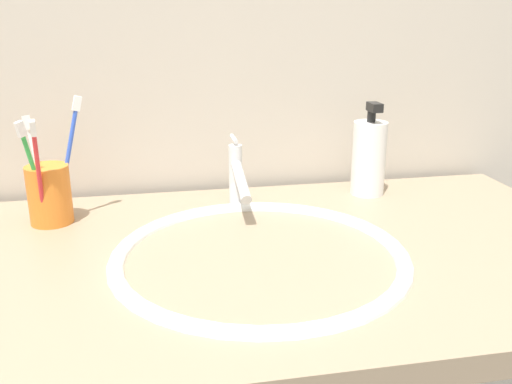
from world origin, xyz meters
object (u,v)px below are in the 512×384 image
(toothbrush_green, at_px, (33,167))
(toothbrush_white, at_px, (36,160))
(soap_dispenser, at_px, (369,157))
(faucet, at_px, (237,176))
(toothbrush_blue, at_px, (69,150))
(toothbrush_red, at_px, (38,168))
(toothbrush_cup, at_px, (49,195))

(toothbrush_green, distance_m, toothbrush_white, 0.05)
(soap_dispenser, bearing_deg, faucet, -170.69)
(soap_dispenser, bearing_deg, toothbrush_green, -173.34)
(soap_dispenser, bearing_deg, toothbrush_blue, -176.92)
(faucet, relative_size, toothbrush_green, 0.89)
(toothbrush_red, bearing_deg, faucet, 8.27)
(toothbrush_cup, height_order, toothbrush_blue, toothbrush_blue)
(toothbrush_red, relative_size, toothbrush_blue, 0.89)
(toothbrush_cup, xyz_separation_m, toothbrush_white, (-0.02, 0.02, 0.05))
(faucet, bearing_deg, toothbrush_cup, -179.43)
(toothbrush_green, distance_m, soap_dispenser, 0.60)
(toothbrush_cup, height_order, soap_dispenser, soap_dispenser)
(faucet, relative_size, toothbrush_blue, 0.77)
(faucet, xyz_separation_m, toothbrush_red, (-0.32, -0.05, 0.05))
(toothbrush_blue, height_order, soap_dispenser, toothbrush_blue)
(faucet, distance_m, toothbrush_red, 0.33)
(toothbrush_green, bearing_deg, toothbrush_cup, 56.62)
(toothbrush_green, relative_size, toothbrush_white, 1.02)
(faucet, relative_size, toothbrush_red, 0.86)
(toothbrush_cup, distance_m, toothbrush_green, 0.06)
(toothbrush_cup, distance_m, toothbrush_white, 0.06)
(toothbrush_blue, relative_size, toothbrush_white, 1.18)
(faucet, distance_m, toothbrush_green, 0.34)
(faucet, distance_m, toothbrush_cup, 0.32)
(toothbrush_green, bearing_deg, toothbrush_red, -60.13)
(faucet, bearing_deg, toothbrush_red, -171.73)
(faucet, xyz_separation_m, soap_dispenser, (0.26, 0.04, 0.01))
(toothbrush_cup, relative_size, soap_dispenser, 0.55)
(faucet, height_order, toothbrush_red, toothbrush_red)
(toothbrush_blue, xyz_separation_m, toothbrush_white, (-0.05, 0.01, -0.02))
(toothbrush_red, distance_m, toothbrush_green, 0.02)
(toothbrush_green, bearing_deg, faucet, 4.56)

